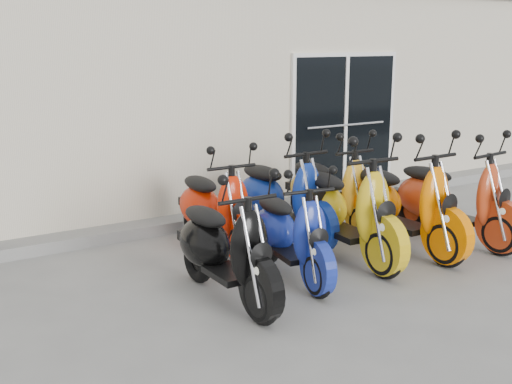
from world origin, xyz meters
The scene contains 12 objects.
ground centered at (0.00, 0.00, 0.00)m, with size 80.00×80.00×0.00m, color gray.
building centered at (0.00, 5.20, 1.60)m, with size 14.00×6.00×3.20m, color beige.
front_step centered at (0.00, 2.02, 0.07)m, with size 14.00×0.40×0.15m, color gray.
door_right centered at (2.60, 2.17, 1.26)m, with size 2.02×0.08×2.22m, color black.
scooter_front_black centered at (-1.03, -0.49, 0.69)m, with size 0.68×1.87×1.38m, color black, non-canonical shape.
scooter_front_blue centered at (-0.14, -0.32, 0.65)m, with size 0.64×1.75×1.29m, color navy, non-canonical shape.
scooter_front_orange_a centered at (0.74, -0.14, 0.77)m, with size 0.76×2.09×1.54m, color gold, non-canonical shape.
scooter_front_orange_b centered at (1.52, -0.25, 0.76)m, with size 0.75×2.06×1.52m, color #FF7700, non-canonical shape.
scooter_front_red centered at (2.33, -0.35, 0.73)m, with size 0.72×1.98×1.46m, color #BB3B16, non-canonical shape.
scooter_back_red centered at (-0.41, 0.86, 0.69)m, with size 0.68×1.88×1.39m, color red, non-canonical shape.
scooter_back_blue centered at (0.51, 0.80, 0.74)m, with size 0.73×2.00×1.48m, color navy, non-canonical shape.
scooter_back_yellow centered at (1.33, 0.85, 0.70)m, with size 0.69×1.90×1.40m, color yellow, non-canonical shape.
Camera 1 is at (-3.87, -5.66, 2.50)m, focal length 45.00 mm.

